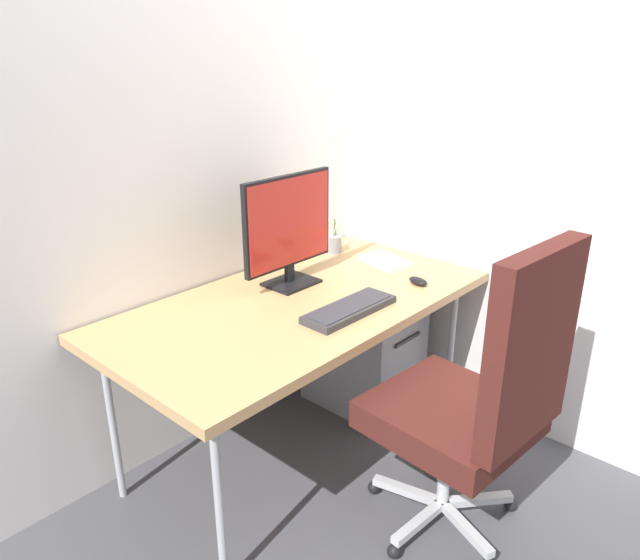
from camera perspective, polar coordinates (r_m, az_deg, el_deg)
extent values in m
plane|color=#4C4C51|center=(2.75, -1.78, -15.70)|extent=(8.00, 8.00, 0.00)
cube|color=white|center=(2.53, -9.72, 15.33)|extent=(3.00, 0.04, 2.80)
cube|color=white|center=(2.74, 13.58, 15.51)|extent=(0.04, 2.24, 2.80)
cube|color=tan|center=(2.39, -1.97, -2.38)|extent=(1.59, 0.83, 0.04)
cylinder|color=#B2B5BA|center=(2.00, -9.65, -20.43)|extent=(0.03, 0.03, 0.67)
cylinder|color=#B2B5BA|center=(2.88, 12.42, -6.36)|extent=(0.03, 0.03, 0.67)
cylinder|color=#B2B5BA|center=(2.43, -19.25, -12.86)|extent=(0.03, 0.03, 0.67)
cylinder|color=#B2B5BA|center=(3.20, 2.67, -2.94)|extent=(0.03, 0.03, 0.67)
sphere|color=black|center=(2.29, 7.10, -24.37)|extent=(0.05, 0.05, 0.05)
cube|color=silver|center=(2.34, 9.47, -21.88)|extent=(0.28, 0.06, 0.03)
cube|color=silver|center=(2.35, 13.73, -22.08)|extent=(0.14, 0.27, 0.03)
sphere|color=black|center=(2.54, 17.77, -19.80)|extent=(0.05, 0.05, 0.05)
cube|color=silver|center=(2.47, 14.80, -19.67)|extent=(0.23, 0.21, 0.03)
sphere|color=black|center=(2.66, 11.48, -16.92)|extent=(0.05, 0.05, 0.05)
cube|color=silver|center=(2.53, 11.56, -18.13)|extent=(0.25, 0.18, 0.03)
sphere|color=black|center=(2.51, 5.19, -19.17)|extent=(0.05, 0.05, 0.05)
cube|color=silver|center=(2.45, 8.34, -19.35)|extent=(0.10, 0.28, 0.03)
cylinder|color=silver|center=(2.31, 11.92, -16.96)|extent=(0.04, 0.04, 0.32)
cube|color=#4C1E19|center=(2.19, 12.34, -12.62)|extent=(0.53, 0.55, 0.10)
cube|color=#4C1E19|center=(1.90, 19.57, -6.17)|extent=(0.45, 0.10, 0.63)
cube|color=gray|center=(2.91, 4.16, -6.31)|extent=(0.38, 0.49, 0.60)
cube|color=#262628|center=(2.73, 8.38, -5.67)|extent=(0.19, 0.01, 0.02)
cube|color=black|center=(2.54, -2.76, -0.25)|extent=(0.21, 0.17, 0.01)
cube|color=black|center=(2.53, -2.94, 0.80)|extent=(0.04, 0.02, 0.08)
cube|color=black|center=(2.47, -3.07, 5.63)|extent=(0.48, 0.02, 0.38)
cube|color=#B2261E|center=(2.46, -2.84, 5.57)|extent=(0.45, 0.01, 0.36)
cube|color=#333338|center=(2.27, 2.83, -2.82)|extent=(0.41, 0.15, 0.03)
cube|color=#333338|center=(2.26, 2.84, -2.47)|extent=(0.38, 0.12, 0.00)
ellipsoid|color=black|center=(2.57, 9.38, -0.10)|extent=(0.07, 0.11, 0.03)
cylinder|color=gray|center=(2.92, 1.32, 3.45)|extent=(0.08, 0.08, 0.08)
cylinder|color=silver|center=(2.90, 1.22, 4.71)|extent=(0.04, 0.02, 0.14)
cylinder|color=silver|center=(2.91, 1.43, 4.78)|extent=(0.04, 0.02, 0.14)
torus|color=red|center=(2.92, 1.32, 3.64)|extent=(0.03, 0.04, 0.01)
cylinder|color=red|center=(2.92, 1.44, 4.52)|extent=(0.01, 0.01, 0.14)
cylinder|color=#3FAD59|center=(2.92, 1.53, 4.46)|extent=(0.02, 0.01, 0.13)
cube|color=silver|center=(2.79, 6.21, 1.79)|extent=(0.19, 0.26, 0.02)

